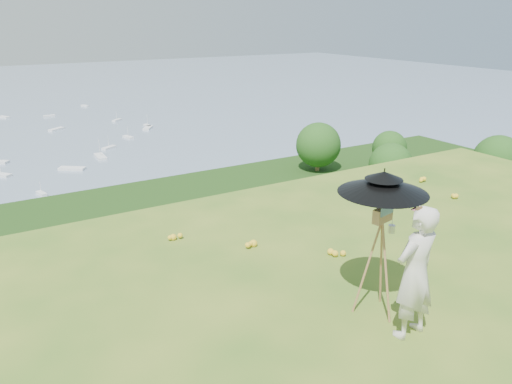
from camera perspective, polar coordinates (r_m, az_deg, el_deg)
shoreline_tier at (r=87.65m, az=-23.42°, el=-9.43°), size 170.00×28.00×8.00m
slope_trees at (r=42.72m, az=-19.17°, el=-8.02°), size 110.00×50.00×6.00m
harbor_town at (r=84.89m, az=-24.00°, el=-5.56°), size 110.00×22.00×5.00m
painter at (r=6.57m, az=17.72°, el=-8.78°), size 0.68×0.48×1.78m
field_easel at (r=6.94m, az=13.86°, el=-7.23°), size 0.76×0.76×1.69m
sun_umbrella at (r=6.62m, az=14.26°, el=-0.22°), size 1.42×1.42×0.69m
painter_cap at (r=6.23m, az=18.50°, el=-1.94°), size 0.23×0.26×0.10m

